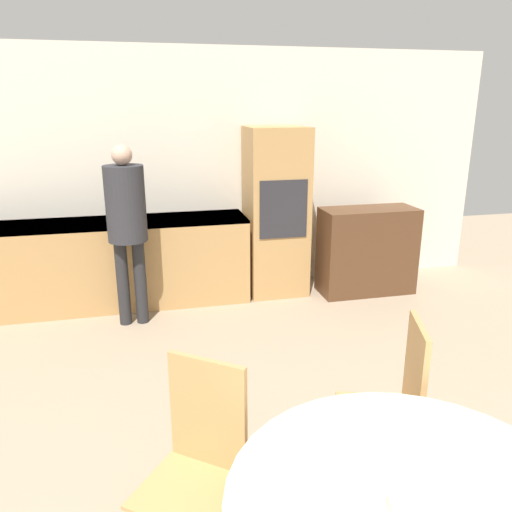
% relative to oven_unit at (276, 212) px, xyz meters
% --- Properties ---
extents(wall_back, '(6.68, 0.05, 2.60)m').
position_rel_oven_unit_xyz_m(wall_back, '(-0.79, 0.34, 0.40)').
color(wall_back, silver).
rests_on(wall_back, ground_plane).
extents(kitchen_counter, '(2.92, 0.60, 0.90)m').
position_rel_oven_unit_xyz_m(kitchen_counter, '(-1.81, -0.01, -0.44)').
color(kitchen_counter, tan).
rests_on(kitchen_counter, ground_plane).
extents(oven_unit, '(0.63, 0.59, 1.80)m').
position_rel_oven_unit_xyz_m(oven_unit, '(0.00, 0.00, 0.00)').
color(oven_unit, tan).
rests_on(oven_unit, ground_plane).
extents(sideboard, '(1.03, 0.45, 0.95)m').
position_rel_oven_unit_xyz_m(sideboard, '(0.97, -0.26, -0.43)').
color(sideboard, '#51331E').
rests_on(sideboard, ground_plane).
extents(chair_far_left, '(0.56, 0.56, 0.98)m').
position_rel_oven_unit_xyz_m(chair_far_left, '(-1.25, -3.25, -0.36)').
color(chair_far_left, tan).
rests_on(chair_far_left, ground_plane).
extents(chair_far_right, '(0.51, 0.51, 0.98)m').
position_rel_oven_unit_xyz_m(chair_far_right, '(-0.19, -3.05, -0.36)').
color(chair_far_right, tan).
rests_on(chair_far_right, ground_plane).
extents(person_standing, '(0.36, 0.36, 1.69)m').
position_rel_oven_unit_xyz_m(person_standing, '(-1.55, -0.53, 0.15)').
color(person_standing, '#262628').
rests_on(person_standing, ground_plane).
extents(cup, '(0.08, 0.08, 0.08)m').
position_rel_oven_unit_xyz_m(cup, '(-0.72, -3.75, -0.12)').
color(cup, white).
rests_on(cup, dining_table).
extents(bowl_centre, '(0.14, 0.14, 0.05)m').
position_rel_oven_unit_xyz_m(bowl_centre, '(-0.64, -3.92, -0.13)').
color(bowl_centre, beige).
rests_on(bowl_centre, dining_table).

